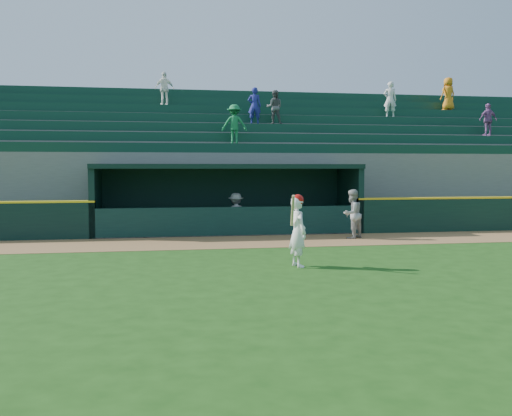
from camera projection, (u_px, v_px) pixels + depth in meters
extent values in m
plane|color=#1B4411|center=(268.00, 269.00, 13.08)|extent=(120.00, 120.00, 0.00)
cube|color=olive|center=(238.00, 242.00, 17.90)|extent=(40.00, 3.00, 0.01)
imported|color=#9E9D98|center=(352.00, 214.00, 18.74)|extent=(1.00, 0.95, 1.62)
imported|color=gray|center=(236.00, 213.00, 20.08)|extent=(0.98, 0.62, 1.44)
cube|color=slate|center=(227.00, 232.00, 20.65)|extent=(9.00, 2.60, 0.04)
cube|color=black|center=(96.00, 202.00, 19.79)|extent=(0.20, 2.60, 2.30)
cube|color=black|center=(349.00, 199.00, 21.35)|extent=(0.20, 2.60, 2.30)
cube|color=black|center=(223.00, 199.00, 21.85)|extent=(9.40, 0.20, 2.30)
cube|color=black|center=(227.00, 166.00, 20.48)|extent=(9.40, 2.80, 0.16)
cube|color=black|center=(232.00, 222.00, 19.41)|extent=(9.00, 0.16, 1.00)
cube|color=brown|center=(225.00, 223.00, 21.42)|extent=(8.40, 0.45, 0.10)
cube|color=slate|center=(222.00, 190.00, 22.34)|extent=(34.00, 0.85, 2.91)
cube|color=#0F3828|center=(222.00, 148.00, 22.11)|extent=(34.00, 0.60, 0.36)
cube|color=slate|center=(219.00, 184.00, 23.16)|extent=(34.00, 0.85, 3.36)
cube|color=#0F3828|center=(219.00, 138.00, 22.91)|extent=(34.00, 0.60, 0.36)
cube|color=slate|center=(217.00, 178.00, 23.98)|extent=(34.00, 0.85, 3.81)
cube|color=#0F3828|center=(217.00, 128.00, 23.72)|extent=(34.00, 0.60, 0.36)
cube|color=slate|center=(215.00, 172.00, 24.80)|extent=(34.00, 0.85, 4.26)
cube|color=#0F3828|center=(215.00, 119.00, 24.52)|extent=(34.00, 0.60, 0.36)
cube|color=slate|center=(213.00, 167.00, 25.62)|extent=(34.00, 0.85, 4.71)
cube|color=#0F3828|center=(213.00, 110.00, 25.33)|extent=(34.00, 0.60, 0.36)
cube|color=slate|center=(211.00, 163.00, 26.44)|extent=(34.00, 0.85, 5.16)
cube|color=#0F3828|center=(211.00, 102.00, 26.13)|extent=(34.00, 0.60, 0.36)
cube|color=slate|center=(210.00, 158.00, 27.26)|extent=(34.00, 0.85, 5.61)
cube|color=#0F3828|center=(210.00, 95.00, 26.93)|extent=(34.00, 0.60, 0.36)
cube|color=slate|center=(209.00, 158.00, 27.83)|extent=(34.50, 0.30, 5.61)
imported|color=orange|center=(448.00, 94.00, 27.19)|extent=(0.85, 0.64, 1.57)
imported|color=white|center=(165.00, 89.00, 24.92)|extent=(0.91, 0.53, 1.46)
imported|color=navy|center=(254.00, 106.00, 23.94)|extent=(0.62, 0.48, 1.53)
imported|color=#525252|center=(275.00, 107.00, 24.09)|extent=(0.81, 0.69, 1.44)
imported|color=#19743D|center=(234.00, 124.00, 22.15)|extent=(1.05, 0.70, 1.51)
imported|color=#8C5592|center=(488.00, 120.00, 24.87)|extent=(0.85, 0.39, 1.43)
imported|color=silver|center=(390.00, 100.00, 25.82)|extent=(0.66, 0.51, 1.61)
imported|color=white|center=(298.00, 232.00, 13.36)|extent=(0.52, 0.67, 1.64)
sphere|color=#B21009|center=(298.00, 200.00, 13.31)|extent=(0.27, 0.27, 0.27)
cylinder|color=tan|center=(293.00, 211.00, 13.08)|extent=(0.16, 0.53, 0.76)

